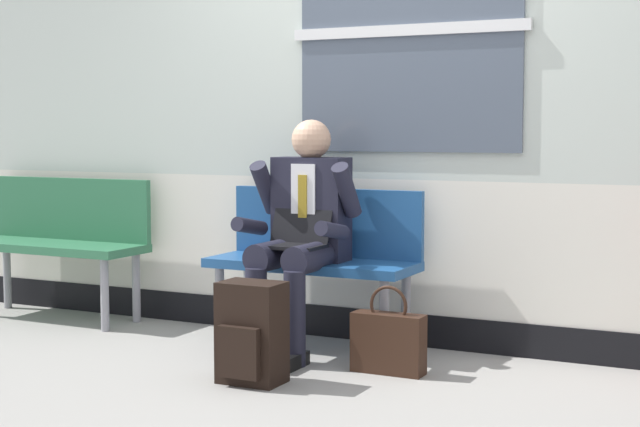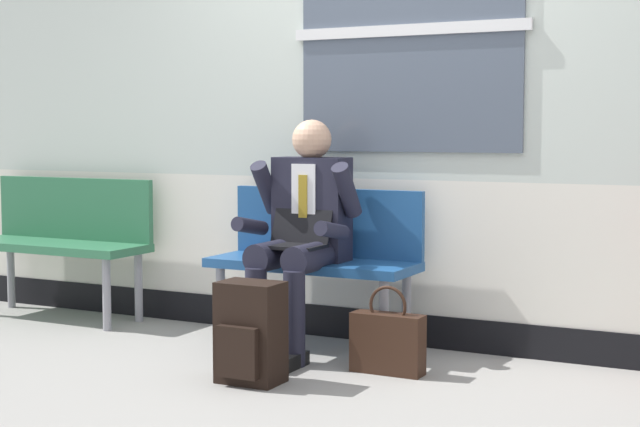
{
  "view_description": "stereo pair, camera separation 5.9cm",
  "coord_description": "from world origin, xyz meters",
  "px_view_note": "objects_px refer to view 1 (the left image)",
  "views": [
    {
      "loc": [
        2.04,
        -4.15,
        1.18
      ],
      "look_at": [
        -0.15,
        0.25,
        0.75
      ],
      "focal_mm": 54.51,
      "sensor_mm": 36.0,
      "label": 1
    },
    {
      "loc": [
        2.09,
        -4.12,
        1.18
      ],
      "look_at": [
        -0.15,
        0.25,
        0.75
      ],
      "focal_mm": 54.51,
      "sensor_mm": 36.0,
      "label": 2
    }
  ],
  "objects_px": {
    "bench_empty": "(60,235)",
    "backpack": "(251,334)",
    "person_seated": "(300,230)",
    "bench_with_person": "(317,252)",
    "handbag": "(388,342)"
  },
  "relations": [
    {
      "from": "bench_empty",
      "to": "backpack",
      "type": "distance_m",
      "value": 2.08
    },
    {
      "from": "bench_with_person",
      "to": "backpack",
      "type": "bearing_deg",
      "value": -84.62
    },
    {
      "from": "person_seated",
      "to": "bench_with_person",
      "type": "bearing_deg",
      "value": 90.0
    },
    {
      "from": "bench_empty",
      "to": "person_seated",
      "type": "xyz_separation_m",
      "value": [
        1.8,
        -0.2,
        0.14
      ]
    },
    {
      "from": "bench_empty",
      "to": "backpack",
      "type": "bearing_deg",
      "value": -24.13
    },
    {
      "from": "bench_empty",
      "to": "backpack",
      "type": "xyz_separation_m",
      "value": [
        1.88,
        -0.84,
        -0.29
      ]
    },
    {
      "from": "bench_with_person",
      "to": "person_seated",
      "type": "distance_m",
      "value": 0.24
    },
    {
      "from": "bench_with_person",
      "to": "handbag",
      "type": "height_order",
      "value": "bench_with_person"
    },
    {
      "from": "person_seated",
      "to": "backpack",
      "type": "distance_m",
      "value": 0.78
    },
    {
      "from": "backpack",
      "to": "person_seated",
      "type": "bearing_deg",
      "value": 96.97
    },
    {
      "from": "bench_empty",
      "to": "bench_with_person",
      "type": "bearing_deg",
      "value": -0.07
    },
    {
      "from": "bench_with_person",
      "to": "person_seated",
      "type": "bearing_deg",
      "value": -90.0
    },
    {
      "from": "backpack",
      "to": "handbag",
      "type": "distance_m",
      "value": 0.68
    },
    {
      "from": "person_seated",
      "to": "bench_empty",
      "type": "bearing_deg",
      "value": 173.81
    },
    {
      "from": "bench_with_person",
      "to": "bench_empty",
      "type": "xyz_separation_m",
      "value": [
        -1.8,
        0.0,
        0.01
      ]
    }
  ]
}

